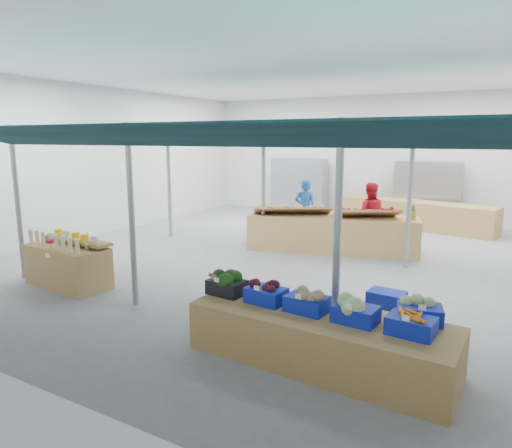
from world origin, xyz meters
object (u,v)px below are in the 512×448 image
(bottle_shelf, at_px, (69,264))
(veg_counter, at_px, (319,338))
(fruit_counter, at_px, (332,234))
(crate_stack, at_px, (386,311))
(vendor_right, at_px, (369,214))
(vendor_left, at_px, (305,209))

(bottle_shelf, height_order, veg_counter, bottle_shelf)
(fruit_counter, distance_m, crate_stack, 4.80)
(veg_counter, xyz_separation_m, vendor_right, (-1.26, 6.62, 0.50))
(fruit_counter, relative_size, vendor_left, 2.50)
(bottle_shelf, relative_size, vendor_right, 1.09)
(veg_counter, relative_size, crate_stack, 5.38)
(veg_counter, relative_size, vendor_right, 1.98)
(crate_stack, bearing_deg, vendor_right, 108.31)
(vendor_left, height_order, vendor_right, same)
(vendor_right, bearing_deg, vendor_left, -14.66)
(bottle_shelf, xyz_separation_m, crate_stack, (5.73, 0.80, -0.12))
(fruit_counter, distance_m, vendor_left, 1.67)
(bottle_shelf, height_order, vendor_left, vendor_left)
(bottle_shelf, distance_m, vendor_left, 6.48)
(crate_stack, bearing_deg, bottle_shelf, -172.04)
(crate_stack, height_order, vendor_right, vendor_right)
(crate_stack, distance_m, vendor_left, 6.39)
(bottle_shelf, relative_size, vendor_left, 1.09)
(fruit_counter, height_order, vendor_right, vendor_right)
(fruit_counter, distance_m, vendor_right, 1.31)
(veg_counter, height_order, crate_stack, veg_counter)
(vendor_left, bearing_deg, crate_stack, 109.22)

